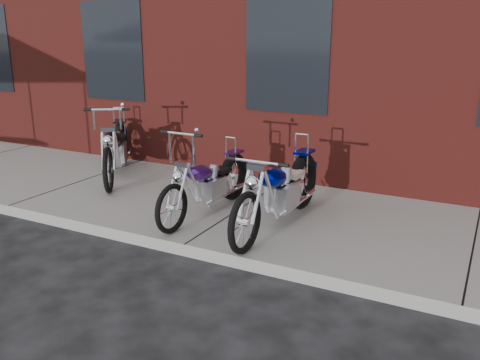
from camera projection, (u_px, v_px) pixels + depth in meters
The scene contains 5 objects.
ground at pixel (185, 256), 5.95m from camera, with size 120.00×120.00×0.00m, color black.
sidewalk at pixel (243, 212), 7.21m from camera, with size 22.00×3.00×0.15m, color gray.
chopper_purple at pixel (208, 186), 6.84m from camera, with size 0.53×2.17×1.22m.
chopper_blue at pixel (280, 193), 6.36m from camera, with size 0.60×2.47×1.07m.
chopper_third at pixel (116, 151), 8.62m from camera, with size 1.47×2.14×1.26m.
Camera 1 is at (3.10, -4.55, 2.52)m, focal length 38.00 mm.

